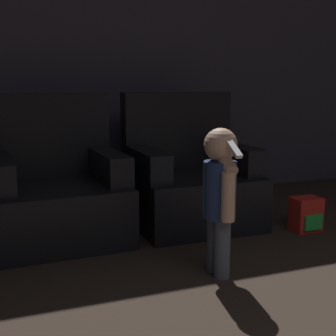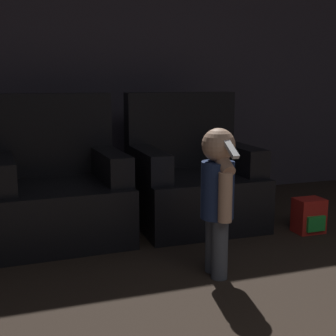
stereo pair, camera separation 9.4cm
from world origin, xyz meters
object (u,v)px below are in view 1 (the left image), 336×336
Objects in this scene: person_toddler at (220,190)px; toy_backpack at (306,215)px; armchair_right at (189,180)px; armchair_left at (56,191)px.

person_toddler is 1.12m from toy_backpack.
armchair_right reaches higher than person_toddler.
toy_backpack is at bearing 120.74° from person_toddler.
armchair_right reaches higher than toy_backpack.
armchair_left is 1.00m from armchair_right.
armchair_right is 3.98× the size of toy_backpack.
person_toddler is at bearing -54.42° from armchair_left.
person_toddler is at bearing -153.63° from toy_backpack.
person_toddler reaches higher than toy_backpack.
armchair_right is 0.90m from toy_backpack.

